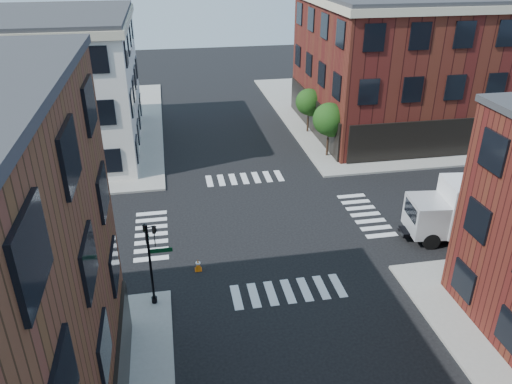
{
  "coord_description": "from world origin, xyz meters",
  "views": [
    {
      "loc": [
        -5.41,
        -27.12,
        16.25
      ],
      "look_at": [
        -0.46,
        -0.3,
        2.5
      ],
      "focal_mm": 35.0,
      "sensor_mm": 36.0,
      "label": 1
    }
  ],
  "objects": [
    {
      "name": "sidewalk_ne",
      "position": [
        21.0,
        21.0,
        0.07
      ],
      "size": [
        30.0,
        30.0,
        0.15
      ],
      "primitive_type": "cube",
      "color": "gray",
      "rests_on": "ground"
    },
    {
      "name": "tree_near",
      "position": [
        7.56,
        9.98,
        3.16
      ],
      "size": [
        2.69,
        2.69,
        4.49
      ],
      "color": "black",
      "rests_on": "ground"
    },
    {
      "name": "sidewalk_nw",
      "position": [
        -21.0,
        21.0,
        0.07
      ],
      "size": [
        30.0,
        30.0,
        0.15
      ],
      "primitive_type": "cube",
      "color": "gray",
      "rests_on": "ground"
    },
    {
      "name": "building_ne",
      "position": [
        20.5,
        16.0,
        6.0
      ],
      "size": [
        25.0,
        16.0,
        12.0
      ],
      "primitive_type": "cube",
      "color": "#481412",
      "rests_on": "ground"
    },
    {
      "name": "tree_far",
      "position": [
        7.56,
        15.98,
        2.87
      ],
      "size": [
        2.43,
        2.43,
        4.07
      ],
      "color": "black",
      "rests_on": "ground"
    },
    {
      "name": "ground",
      "position": [
        0.0,
        0.0,
        0.0
      ],
      "size": [
        120.0,
        120.0,
        0.0
      ],
      "primitive_type": "plane",
      "color": "black",
      "rests_on": "ground"
    },
    {
      "name": "signal_pole",
      "position": [
        -6.72,
        -6.68,
        2.86
      ],
      "size": [
        1.29,
        1.24,
        4.6
      ],
      "color": "black",
      "rests_on": "ground"
    },
    {
      "name": "traffic_cone",
      "position": [
        -4.43,
        -4.26,
        0.34
      ],
      "size": [
        0.39,
        0.39,
        0.71
      ],
      "rotation": [
        0.0,
        0.0,
        -0.02
      ],
      "color": "#CC5C09",
      "rests_on": "ground"
    },
    {
      "name": "box_truck",
      "position": [
        12.52,
        -3.85,
        1.96
      ],
      "size": [
        8.53,
        3.45,
        3.77
      ],
      "rotation": [
        0.0,
        0.0,
        -0.12
      ],
      "color": "silver",
      "rests_on": "ground"
    }
  ]
}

